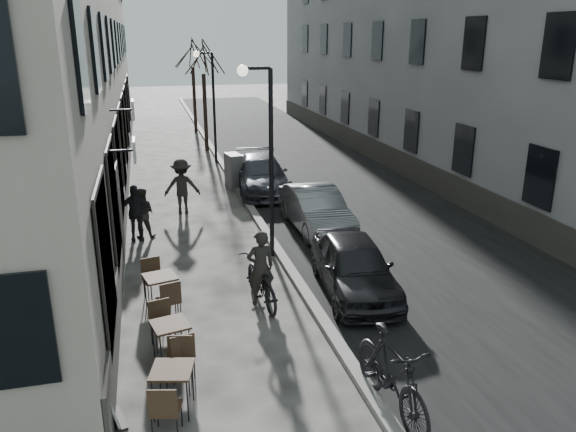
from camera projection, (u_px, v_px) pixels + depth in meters
name	position (u px, v px, depth m)	size (l,w,h in m)	color
ground	(347.00, 379.00, 9.92)	(120.00, 120.00, 0.00)	#3C3936
road	(306.00, 167.00, 25.57)	(7.30, 60.00, 0.00)	black
kerb	(227.00, 171.00, 24.69)	(0.25, 60.00, 0.12)	gray
streetlamp_near	(265.00, 142.00, 14.43)	(0.90, 0.28, 5.09)	black
streetlamp_far	(210.00, 95.00, 25.49)	(0.90, 0.28, 5.09)	black
tree_near	(203.00, 58.00, 27.80)	(2.40, 2.40, 5.70)	black
tree_far	(192.00, 54.00, 33.33)	(2.40, 2.40, 5.70)	black
bistro_set_a	(173.00, 385.00, 8.93)	(0.79, 1.63, 0.93)	#301F15
bistro_set_b	(171.00, 338.00, 10.32)	(0.78, 1.61, 0.92)	#301F15
bistro_set_c	(161.00, 289.00, 12.27)	(0.81, 1.66, 0.95)	#301F15
sign_board	(107.00, 398.00, 8.69)	(0.51, 0.69, 1.09)	black
utility_cabinet	(234.00, 171.00, 21.92)	(0.50, 0.92, 1.38)	slate
bicycle	(261.00, 281.00, 12.57)	(0.70, 2.01, 1.06)	black
cyclist_rider	(261.00, 267.00, 12.46)	(0.63, 0.41, 1.73)	black
pedestrian_near	(142.00, 213.00, 16.60)	(0.74, 0.57, 1.51)	#282622
pedestrian_mid	(182.00, 186.00, 18.84)	(1.20, 0.69, 1.86)	black
pedestrian_far	(135.00, 213.00, 16.35)	(0.98, 0.41, 1.68)	black
car_near	(354.00, 266.00, 13.06)	(1.56, 3.88, 1.32)	black
car_mid	(316.00, 209.00, 17.26)	(1.40, 4.01, 1.32)	gray
car_far	(261.00, 174.00, 21.52)	(1.87, 4.60, 1.34)	#3A3B44
moped	(392.00, 375.00, 8.83)	(0.65, 2.30, 1.38)	black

